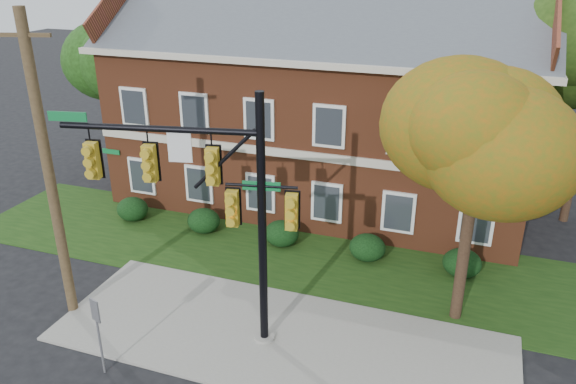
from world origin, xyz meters
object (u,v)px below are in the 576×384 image
(tree_near_right, at_px, (491,121))
(tree_left_rear, at_px, (119,49))
(hedge_right, at_px, (367,248))
(traffic_signal, at_px, (212,195))
(hedge_far_right, at_px, (462,263))
(hedge_center, at_px, (282,234))
(sign_post, at_px, (97,324))
(hedge_left, at_px, (204,221))
(apartment_building, at_px, (321,95))
(utility_pole, at_px, (49,173))
(hedge_far_left, at_px, (133,209))

(tree_near_right, distance_m, tree_left_rear, 18.33)
(hedge_right, relative_size, traffic_signal, 0.18)
(hedge_far_right, bearing_deg, hedge_center, 180.00)
(hedge_right, bearing_deg, sign_post, -123.09)
(hedge_left, xyz_separation_m, hedge_center, (3.50, 0.00, 0.00))
(hedge_left, height_order, traffic_signal, traffic_signal)
(hedge_far_right, bearing_deg, hedge_left, 180.00)
(apartment_building, xyz_separation_m, traffic_signal, (0.22, -11.42, -0.19))
(hedge_right, distance_m, sign_post, 10.45)
(hedge_center, xyz_separation_m, traffic_signal, (0.22, -6.16, 4.27))
(hedge_left, height_order, hedge_far_right, same)
(hedge_center, distance_m, sign_post, 9.04)
(tree_near_right, distance_m, sign_post, 12.16)
(hedge_left, height_order, hedge_right, same)
(apartment_building, distance_m, hedge_right, 7.73)
(sign_post, bearing_deg, utility_pole, 161.90)
(traffic_signal, bearing_deg, utility_pole, 172.44)
(hedge_far_left, bearing_deg, tree_near_right, -11.27)
(tree_left_rear, xyz_separation_m, traffic_signal, (9.95, -10.30, -1.88))
(hedge_far_left, relative_size, tree_near_right, 0.16)
(hedge_far_right, distance_m, traffic_signal, 10.11)
(hedge_right, xyz_separation_m, tree_near_right, (3.72, -2.83, 6.14))
(hedge_far_right, distance_m, sign_post, 12.69)
(hedge_left, relative_size, tree_near_right, 0.16)
(hedge_far_right, bearing_deg, tree_left_rear, 166.11)
(hedge_far_left, distance_m, hedge_left, 3.50)
(hedge_far_left, xyz_separation_m, hedge_center, (7.00, 0.00, 0.00))
(apartment_building, bearing_deg, sign_post, -98.83)
(hedge_right, height_order, tree_near_right, tree_near_right)
(apartment_building, distance_m, utility_pole, 12.79)
(tree_near_right, height_order, traffic_signal, tree_near_right)
(hedge_far_right, relative_size, utility_pole, 0.15)
(hedge_far_left, distance_m, traffic_signal, 10.41)
(hedge_left, distance_m, hedge_center, 3.50)
(tree_near_right, bearing_deg, apartment_building, 131.77)
(hedge_center, height_order, sign_post, sign_post)
(hedge_left, distance_m, sign_post, 8.87)
(apartment_building, xyz_separation_m, hedge_far_right, (7.00, -5.25, -4.46))
(apartment_building, bearing_deg, tree_left_rear, -173.46)
(hedge_far_left, bearing_deg, hedge_far_right, 0.00)
(hedge_right, xyz_separation_m, sign_post, (-5.67, -8.70, 1.13))
(tree_near_right, bearing_deg, traffic_signal, -154.57)
(hedge_far_left, distance_m, hedge_far_right, 14.00)
(hedge_center, relative_size, hedge_far_right, 1.00)
(tree_near_right, relative_size, utility_pole, 0.89)
(hedge_far_right, xyz_separation_m, tree_left_rear, (-16.73, 4.14, 6.16))
(hedge_right, height_order, tree_left_rear, tree_left_rear)
(apartment_building, relative_size, sign_post, 7.72)
(hedge_left, height_order, sign_post, sign_post)
(hedge_right, distance_m, traffic_signal, 8.19)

